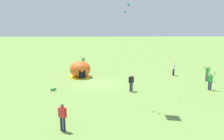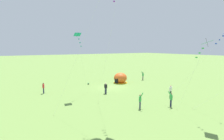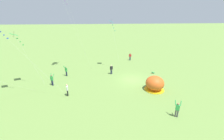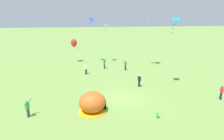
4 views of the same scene
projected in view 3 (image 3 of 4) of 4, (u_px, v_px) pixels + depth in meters
ground_plane at (132, 80)px, 25.10m from camera, size 300.00×300.00×0.00m
popup_tent at (155, 83)px, 21.49m from camera, size 2.81×2.81×2.10m
toddler_crawling at (153, 73)px, 27.72m from camera, size 0.29×0.55×0.32m
person_strolling at (67, 89)px, 19.89m from camera, size 0.59×0.29×1.72m
person_flying_kite at (52, 79)px, 22.81m from camera, size 0.66×0.72×1.89m
person_with_toddler at (66, 71)px, 26.32m from camera, size 0.71×0.68×1.89m
person_far_back at (177, 109)px, 15.74m from camera, size 0.62×0.71×1.89m
person_watching_sky at (130, 56)px, 35.39m from camera, size 0.36×0.56×1.72m
person_near_tent at (111, 69)px, 27.19m from camera, size 0.37×0.55×1.72m
kite_teal at (112, 23)px, 28.41m from camera, size 2.58×2.20×9.38m
kite_green at (15, 36)px, 21.00m from camera, size 1.41×4.06×8.08m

